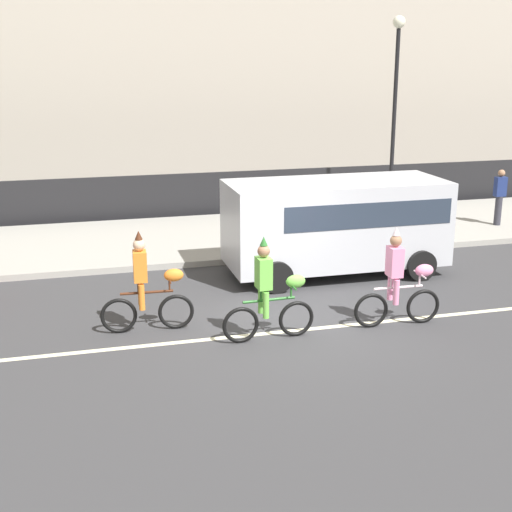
{
  "coord_description": "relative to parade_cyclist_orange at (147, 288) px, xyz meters",
  "views": [
    {
      "loc": [
        -3.94,
        -12.24,
        4.96
      ],
      "look_at": [
        -0.35,
        1.2,
        1.0
      ],
      "focal_mm": 50.0,
      "sensor_mm": 36.0,
      "label": 1
    }
  ],
  "objects": [
    {
      "name": "parked_van_silver",
      "position": [
        4.69,
        2.49,
        0.44
      ],
      "size": [
        5.0,
        2.22,
        2.18
      ],
      "color": "silver",
      "rests_on": "ground"
    },
    {
      "name": "parade_cyclist_lime",
      "position": [
        2.05,
        -0.97,
        0.0
      ],
      "size": [
        1.72,
        0.5,
        1.92
      ],
      "color": "black",
      "rests_on": "ground"
    },
    {
      "name": "parade_cyclist_orange",
      "position": [
        0.0,
        0.0,
        0.0
      ],
      "size": [
        1.72,
        0.5,
        1.92
      ],
      "color": "black",
      "rests_on": "ground"
    },
    {
      "name": "ground_plane",
      "position": [
        2.67,
        -0.21,
        -0.84
      ],
      "size": [
        80.0,
        80.0,
        0.0
      ],
      "primitive_type": "plane",
      "color": "#38383A"
    },
    {
      "name": "sidewalk_curb",
      "position": [
        2.67,
        6.29,
        -0.77
      ],
      "size": [
        60.0,
        5.0,
        0.15
      ],
      "primitive_type": "cube",
      "color": "#9E9B93",
      "rests_on": "ground"
    },
    {
      "name": "road_centre_line",
      "position": [
        2.67,
        -0.71,
        -0.84
      ],
      "size": [
        36.0,
        0.14,
        0.01
      ],
      "primitive_type": "cube",
      "color": "beige",
      "rests_on": "ground"
    },
    {
      "name": "building_backdrop",
      "position": [
        3.21,
        17.79,
        3.14
      ],
      "size": [
        28.0,
        8.0,
        7.97
      ],
      "primitive_type": "cube",
      "color": "#B2A899",
      "rests_on": "ground"
    },
    {
      "name": "pedestrian_onlooker",
      "position": [
        10.75,
        5.28,
        0.17
      ],
      "size": [
        0.32,
        0.2,
        1.62
      ],
      "color": "#33333D",
      "rests_on": "sidewalk_curb"
    },
    {
      "name": "fence_line",
      "position": [
        2.67,
        9.19,
        -0.14
      ],
      "size": [
        40.0,
        0.08,
        1.4
      ],
      "primitive_type": "cube",
      "color": "black",
      "rests_on": "ground"
    },
    {
      "name": "street_lamp_post",
      "position": [
        8.15,
        7.04,
        3.15
      ],
      "size": [
        0.36,
        0.36,
        5.86
      ],
      "color": "black",
      "rests_on": "sidewalk_curb"
    },
    {
      "name": "parade_cyclist_pink",
      "position": [
        4.58,
        -0.93,
        0.0
      ],
      "size": [
        1.72,
        0.5,
        1.92
      ],
      "color": "black",
      "rests_on": "ground"
    }
  ]
}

